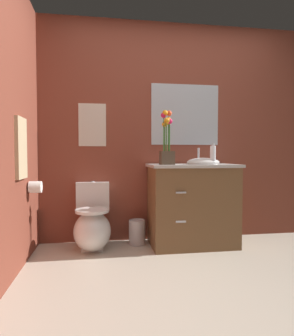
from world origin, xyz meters
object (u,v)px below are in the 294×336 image
Objects in this scene: flower_vase at (167,144)px; soap_bottle at (213,155)px; wall_mirror at (185,115)px; wall_poster at (92,125)px; hanging_towel at (21,148)px; vanity_cabinet at (192,204)px; toilet_paper_roll at (35,187)px; toilet at (92,226)px; trash_bin at (137,232)px.

flower_vase is 2.53× the size of soap_bottle.
wall_poster is at bearing 180.00° from wall_mirror.
soap_bottle is (0.50, -0.00, -0.11)m from flower_vase.
wall_poster reaches higher than hanging_towel.
vanity_cabinet is 1.61m from toilet_paper_roll.
vanity_cabinet is 1.33× the size of wall_mirror.
soap_bottle is (1.26, -0.11, 0.74)m from toilet.
soap_bottle reaches higher than toilet.
vanity_cabinet is 2.04× the size of hanging_towel.
wall_poster is at bearing 153.85° from flower_vase.
toilet is 3.13× the size of soap_bottle.
toilet is 0.65× the size of vanity_cabinet.
soap_bottle is 0.81× the size of trash_bin.
trash_bin is at bearing 166.18° from soap_bottle.
wall_mirror is (-0.00, 0.29, 1.00)m from vanity_cabinet.
trash_bin is 0.34× the size of wall_mirror.
flower_vase is 2.05× the size of trash_bin.
vanity_cabinet is 1.80m from hanging_towel.
toilet is 1.08m from hanging_towel.
soap_bottle is at bearing -62.35° from wall_mirror.
trash_bin is at bearing 146.27° from flower_vase.
flower_vase is at bearing -26.15° from wall_poster.
toilet_paper_roll reaches higher than toilet.
flower_vase is 0.60m from wall_mirror.
wall_mirror is at bearing 16.31° from toilet_paper_roll.
wall_poster is (-0.48, 0.18, 1.18)m from trash_bin.
trash_bin is (-0.59, 0.11, -0.32)m from vanity_cabinet.
vanity_cabinet is at bearing 6.11° from toilet_paper_roll.
flower_vase is 1.07× the size of hanging_towel.
hanging_towel reaches higher than soap_bottle.
soap_bottle is (0.19, -0.08, 0.53)m from vanity_cabinet.
vanity_cabinet is 0.71m from flower_vase.
flower_vase reaches higher than vanity_cabinet.
flower_vase reaches higher than toilet.
hanging_towel is at bearing -152.65° from trash_bin.
flower_vase is 0.70× the size of wall_mirror.
wall_mirror is 1.54× the size of hanging_towel.
vanity_cabinet is at bearing 15.10° from flower_vase.
wall_poster is (-1.26, 0.38, 0.33)m from soap_bottle.
toilet_paper_roll is at bearing -138.19° from wall_poster.
wall_poster is at bearing 51.74° from hanging_towel.
toilet is 0.71m from toilet_paper_roll.
wall_mirror is at bearing 17.31° from trash_bin.
toilet is 1.63m from wall_mirror.
toilet is 0.86× the size of wall_mirror.
toilet is at bearing 20.74° from toilet_paper_roll.
toilet is at bearing 38.71° from hanging_towel.
wall_poster reaches higher than flower_vase.
vanity_cabinet is 2.25× the size of wall_poster.
wall_mirror reaches higher than toilet.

